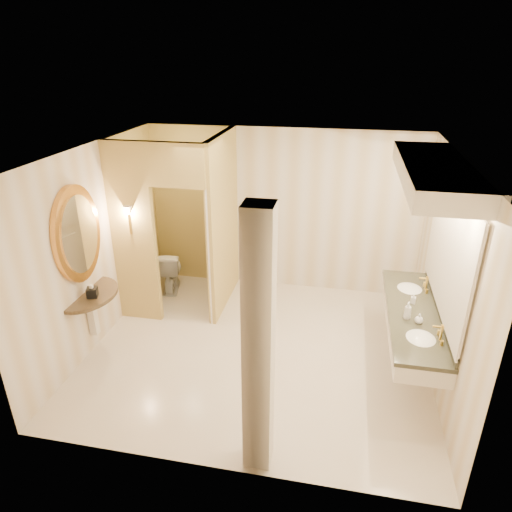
{
  "coord_description": "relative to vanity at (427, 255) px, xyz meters",
  "views": [
    {
      "loc": [
        0.99,
        -5.11,
        3.78
      ],
      "look_at": [
        -0.07,
        0.2,
        1.33
      ],
      "focal_mm": 32.0,
      "sensor_mm": 36.0,
      "label": 1
    }
  ],
  "objects": [
    {
      "name": "soap_bottle_c",
      "position": [
        -0.14,
        -0.2,
        -0.64
      ],
      "size": [
        0.11,
        0.11,
        0.22
      ],
      "primitive_type": "imported",
      "rotation": [
        0.0,
        0.0,
        -0.41
      ],
      "color": "#C6B28C",
      "rests_on": "vanity"
    },
    {
      "name": "soap_bottle_b",
      "position": [
        -0.02,
        -0.28,
        -0.69
      ],
      "size": [
        0.12,
        0.12,
        0.12
      ],
      "primitive_type": "imported",
      "rotation": [
        0.0,
        0.0,
        -0.25
      ],
      "color": "silver",
      "rests_on": "vanity"
    },
    {
      "name": "vanity",
      "position": [
        0.0,
        0.0,
        0.0
      ],
      "size": [
        0.75,
        2.37,
        2.09
      ],
      "color": "silver",
      "rests_on": "floor"
    },
    {
      "name": "wall_sconce",
      "position": [
        -3.9,
        0.46,
        0.1
      ],
      "size": [
        0.14,
        0.14,
        0.42
      ],
      "color": "gold",
      "rests_on": "toilet_closet"
    },
    {
      "name": "tissue_box",
      "position": [
        -4.06,
        -0.45,
        -0.69
      ],
      "size": [
        0.16,
        0.16,
        0.13
      ],
      "primitive_type": "cube",
      "rotation": [
        0.0,
        0.0,
        0.33
      ],
      "color": "black",
      "rests_on": "console_shelf"
    },
    {
      "name": "toilet",
      "position": [
        -3.8,
        1.47,
        -1.26
      ],
      "size": [
        0.55,
        0.78,
        0.73
      ],
      "primitive_type": "imported",
      "rotation": [
        0.0,
        0.0,
        3.37
      ],
      "color": "white",
      "rests_on": "floor"
    },
    {
      "name": "floor",
      "position": [
        -1.98,
        0.03,
        -1.63
      ],
      "size": [
        4.5,
        4.5,
        0.0
      ],
      "primitive_type": "plane",
      "color": "silver",
      "rests_on": "ground"
    },
    {
      "name": "wall_front",
      "position": [
        -1.98,
        -1.97,
        -0.28
      ],
      "size": [
        4.5,
        0.02,
        2.7
      ],
      "primitive_type": "cube",
      "color": "beige",
      "rests_on": "floor"
    },
    {
      "name": "soap_bottle_a",
      "position": [
        -0.03,
        0.19,
        -0.69
      ],
      "size": [
        0.07,
        0.07,
        0.13
      ],
      "primitive_type": "imported",
      "rotation": [
        0.0,
        0.0,
        -0.16
      ],
      "color": "beige",
      "rests_on": "vanity"
    },
    {
      "name": "ceiling",
      "position": [
        -1.98,
        0.03,
        1.07
      ],
      "size": [
        4.5,
        4.5,
        0.0
      ],
      "primitive_type": "plane",
      "rotation": [
        3.14,
        0.0,
        0.0
      ],
      "color": "white",
      "rests_on": "wall_back"
    },
    {
      "name": "wall_right",
      "position": [
        0.27,
        0.03,
        -0.28
      ],
      "size": [
        0.02,
        4.0,
        2.7
      ],
      "primitive_type": "cube",
      "color": "beige",
      "rests_on": "floor"
    },
    {
      "name": "pillar",
      "position": [
        -1.63,
        -1.77,
        -0.28
      ],
      "size": [
        0.26,
        0.26,
        2.7
      ],
      "primitive_type": "cube",
      "color": "silver",
      "rests_on": "floor"
    },
    {
      "name": "toilet_closet",
      "position": [
        -3.1,
        1.0,
        -0.24
      ],
      "size": [
        1.5,
        1.55,
        2.7
      ],
      "color": "tan",
      "rests_on": "floor"
    },
    {
      "name": "console_shelf",
      "position": [
        -4.19,
        -0.37,
        -0.29
      ],
      "size": [
        0.96,
        0.96,
        1.93
      ],
      "color": "black",
      "rests_on": "floor"
    },
    {
      "name": "wall_back",
      "position": [
        -1.98,
        2.03,
        -0.28
      ],
      "size": [
        4.5,
        0.02,
        2.7
      ],
      "primitive_type": "cube",
      "color": "beige",
      "rests_on": "floor"
    },
    {
      "name": "wall_left",
      "position": [
        -4.23,
        0.03,
        -0.28
      ],
      "size": [
        0.02,
        4.0,
        2.7
      ],
      "primitive_type": "cube",
      "color": "beige",
      "rests_on": "floor"
    }
  ]
}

